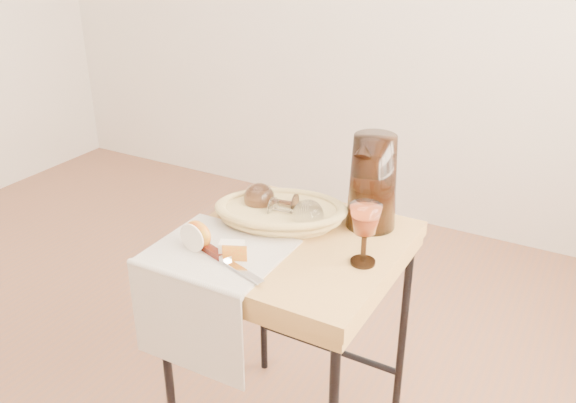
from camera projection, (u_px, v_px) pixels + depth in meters
The scene contains 10 objects.
side_table at pixel (291, 348), 1.74m from camera, with size 0.55×0.55×0.70m, color olive, non-canonical shape.
tea_towel at pixel (218, 251), 1.53m from camera, with size 0.32×0.29×0.01m, color beige.
bread_basket at pixel (281, 214), 1.66m from camera, with size 0.32×0.22×0.05m, color #9D7F4B, non-canonical shape.
goblet_lying_a at pixel (274, 201), 1.67m from camera, with size 0.14×0.09×0.09m, color brown, non-canonical shape.
goblet_lying_b at pixel (293, 212), 1.62m from camera, with size 0.14×0.08×0.08m, color white, non-canonical shape.
pitcher at pixel (373, 182), 1.61m from camera, with size 0.17×0.25×0.30m, color black, non-canonical shape.
wine_goblet at pixel (364, 234), 1.45m from camera, with size 0.08×0.08×0.16m, color white, non-canonical shape.
apple_half at pixel (198, 234), 1.52m from camera, with size 0.08×0.04×0.07m, color red.
apple_wedge at pixel (232, 249), 1.49m from camera, with size 0.06×0.03×0.04m, color #FAE9CE.
table_knife at pixel (227, 260), 1.47m from camera, with size 0.23×0.02×0.02m, color silver, non-canonical shape.
Camera 1 is at (1.28, -1.04, 1.47)m, focal length 38.11 mm.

